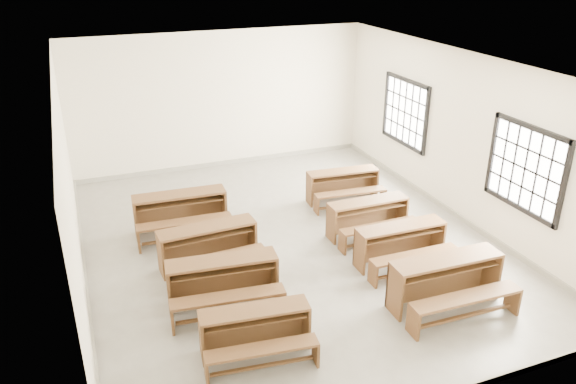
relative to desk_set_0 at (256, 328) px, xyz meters
name	(u,v)px	position (x,y,z in m)	size (l,w,h in m)	color
room	(293,128)	(1.57, 2.61, 1.77)	(8.50, 8.50, 3.20)	gray
desk_set_0	(256,328)	(0.00, 0.00, 0.00)	(1.51, 0.91, 0.65)	brown
desk_set_1	(223,279)	(-0.10, 1.22, 0.05)	(1.71, 1.02, 0.73)	brown
desk_set_2	(209,244)	(-0.03, 2.33, 0.05)	(1.65, 0.92, 0.73)	brown
desk_set_3	(181,210)	(-0.21, 3.74, 0.07)	(1.74, 0.97, 0.76)	brown
desk_set_4	(447,279)	(2.96, -0.02, 0.07)	(1.74, 0.93, 0.77)	brown
desk_set_5	(401,242)	(2.98, 1.25, 0.03)	(1.55, 0.82, 0.69)	brown
desk_set_6	(369,215)	(2.98, 2.35, 0.02)	(1.52, 0.79, 0.68)	brown
desk_set_7	(343,184)	(3.22, 3.87, 0.01)	(1.55, 0.90, 0.67)	brown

